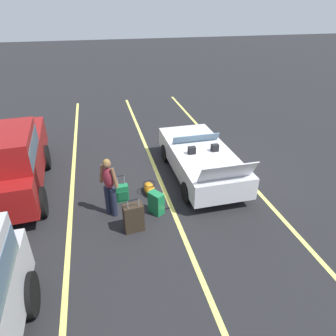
# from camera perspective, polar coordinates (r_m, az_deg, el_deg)

# --- Properties ---
(ground_plane) EXTENTS (80.00, 80.00, 0.00)m
(ground_plane) POSITION_cam_1_polar(r_m,az_deg,el_deg) (9.80, 6.01, -1.40)
(ground_plane) COLOR black
(lot_line_near) EXTENTS (18.00, 0.12, 0.01)m
(lot_line_near) POSITION_cam_1_polar(r_m,az_deg,el_deg) (10.30, 13.32, -0.44)
(lot_line_near) COLOR #EAE066
(lot_line_near) RESTS_ON ground_plane
(lot_line_mid) EXTENTS (18.00, 0.12, 0.01)m
(lot_line_mid) POSITION_cam_1_polar(r_m,az_deg,el_deg) (9.48, -1.51, -2.37)
(lot_line_mid) COLOR #EAE066
(lot_line_mid) RESTS_ON ground_plane
(lot_line_far) EXTENTS (18.00, 0.12, 0.01)m
(lot_line_far) POSITION_cam_1_polar(r_m,az_deg,el_deg) (9.39, -17.86, -4.31)
(lot_line_far) COLOR #EAE066
(lot_line_far) RESTS_ON ground_plane
(convertible_car) EXTENTS (4.23, 1.86, 1.50)m
(convertible_car) POSITION_cam_1_polar(r_m,az_deg,el_deg) (9.67, 5.80, 2.19)
(convertible_car) COLOR silver
(convertible_car) RESTS_ON ground_plane
(suitcase_large_black) EXTENTS (0.35, 0.51, 0.97)m
(suitcase_large_black) POSITION_cam_1_polar(r_m,az_deg,el_deg) (7.41, -6.59, -9.39)
(suitcase_large_black) COLOR #2D2319
(suitcase_large_black) RESTS_ON ground_plane
(suitcase_medium_bright) EXTENTS (0.47, 0.42, 0.62)m
(suitcase_medium_bright) POSITION_cam_1_polar(r_m,az_deg,el_deg) (7.95, -2.29, -6.69)
(suitcase_medium_bright) COLOR #19723F
(suitcase_medium_bright) RESTS_ON ground_plane
(suitcase_small_carryon) EXTENTS (0.24, 0.35, 0.80)m
(suitcase_small_carryon) POSITION_cam_1_polar(r_m,az_deg,el_deg) (8.53, -8.72, -4.74)
(suitcase_small_carryon) COLOR #19723F
(suitcase_small_carryon) RESTS_ON ground_plane
(duffel_bag) EXTENTS (0.65, 0.39, 0.34)m
(duffel_bag) POSITION_cam_1_polar(r_m,az_deg,el_deg) (8.81, -3.57, -3.94)
(duffel_bag) COLOR orange
(duffel_bag) RESTS_ON ground_plane
(traveler_person) EXTENTS (0.48, 0.49, 1.65)m
(traveler_person) POSITION_cam_1_polar(r_m,az_deg,el_deg) (7.69, -11.20, -3.10)
(traveler_person) COLOR #1E2338
(traveler_person) RESTS_ON ground_plane
(parked_pickup_truck_near) EXTENTS (5.11, 2.30, 2.10)m
(parked_pickup_truck_near) POSITION_cam_1_polar(r_m,az_deg,el_deg) (9.46, -29.01, 1.22)
(parked_pickup_truck_near) COLOR maroon
(parked_pickup_truck_near) RESTS_ON ground_plane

